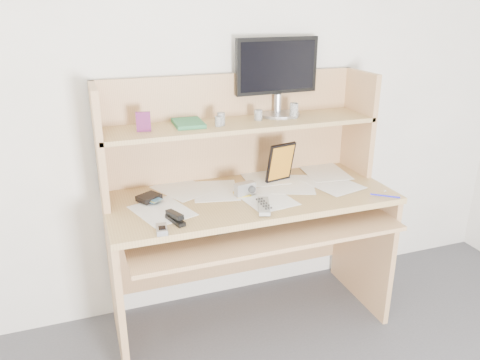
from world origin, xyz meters
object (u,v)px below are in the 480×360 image
object	(u,v)px
tv_remote	(264,206)
monitor	(277,74)
keyboard	(256,215)
game_case	(281,162)
desk	(245,199)

from	to	relation	value
tv_remote	monitor	distance (m)	0.73
keyboard	monitor	distance (m)	0.74
tv_remote	game_case	xyz separation A→B (m)	(0.21, 0.29, 0.10)
keyboard	tv_remote	xyz separation A→B (m)	(-0.01, -0.12, 0.10)
monitor	desk	bearing A→B (deg)	-147.93
desk	monitor	world-z (taller)	monitor
desk	monitor	xyz separation A→B (m)	(0.24, 0.17, 0.60)
keyboard	game_case	world-z (taller)	game_case
game_case	keyboard	bearing A→B (deg)	-153.20
desk	game_case	xyz separation A→B (m)	(0.20, 0.02, 0.17)
desk	tv_remote	distance (m)	0.28
keyboard	monitor	size ratio (longest dim) A/B	1.10
keyboard	game_case	distance (m)	0.32
keyboard	monitor	bearing A→B (deg)	46.75
keyboard	tv_remote	size ratio (longest dim) A/B	2.78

